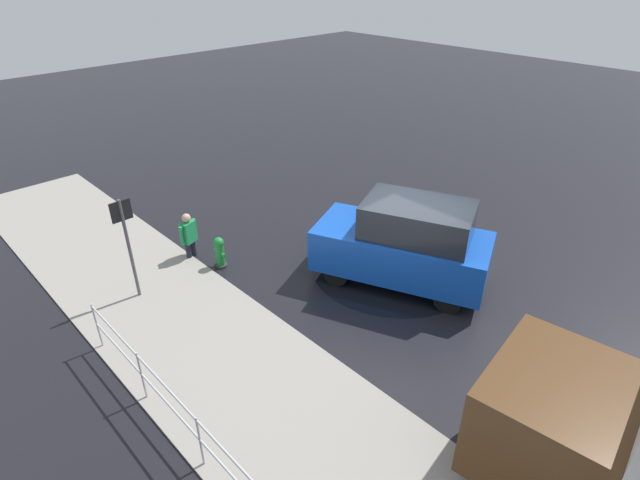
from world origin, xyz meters
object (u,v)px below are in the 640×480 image
(moving_hatchback, at_px, (405,243))
(pedestrian, at_px, (189,233))
(fire_hydrant, at_px, (220,252))
(sign_post, at_px, (126,235))

(moving_hatchback, bearing_deg, pedestrian, 34.33)
(moving_hatchback, bearing_deg, fire_hydrant, 37.76)
(moving_hatchback, xyz_separation_m, pedestrian, (4.37, 2.99, -0.34))
(moving_hatchback, height_order, fire_hydrant, moving_hatchback)
(moving_hatchback, xyz_separation_m, sign_post, (3.73, 4.73, 0.55))
(pedestrian, relative_size, sign_post, 0.51)
(fire_hydrant, bearing_deg, sign_post, 83.18)
(pedestrian, bearing_deg, moving_hatchback, -145.67)
(moving_hatchback, xyz_separation_m, fire_hydrant, (3.49, 2.70, -0.63))
(sign_post, bearing_deg, fire_hydrant, -96.82)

